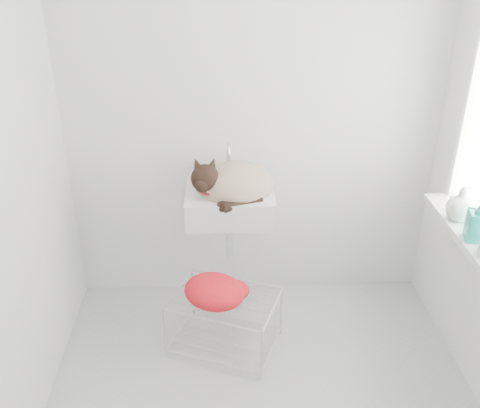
{
  "coord_description": "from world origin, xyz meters",
  "views": [
    {
      "loc": [
        -0.19,
        -1.97,
        2.17
      ],
      "look_at": [
        -0.09,
        0.5,
        0.88
      ],
      "focal_mm": 40.27,
      "sensor_mm": 36.0,
      "label": 1
    }
  ],
  "objects_px": {
    "cat": "(232,184)",
    "bottle_b": "(474,239)",
    "wire_rack": "(225,323)",
    "bottle_c": "(458,219)",
    "sink": "(229,189)"
  },
  "relations": [
    {
      "from": "cat",
      "to": "bottle_b",
      "type": "relative_size",
      "value": 2.14
    },
    {
      "from": "cat",
      "to": "wire_rack",
      "type": "xyz_separation_m",
      "value": [
        -0.05,
        -0.29,
        -0.74
      ]
    },
    {
      "from": "cat",
      "to": "bottle_c",
      "type": "relative_size",
      "value": 2.58
    },
    {
      "from": "bottle_b",
      "to": "bottle_c",
      "type": "xyz_separation_m",
      "value": [
        0.0,
        0.2,
        0.0
      ]
    },
    {
      "from": "sink",
      "to": "cat",
      "type": "distance_m",
      "value": 0.05
    },
    {
      "from": "bottle_b",
      "to": "wire_rack",
      "type": "bearing_deg",
      "value": 166.9
    },
    {
      "from": "wire_rack",
      "to": "bottle_c",
      "type": "relative_size",
      "value": 3.13
    },
    {
      "from": "wire_rack",
      "to": "bottle_b",
      "type": "height_order",
      "value": "bottle_b"
    },
    {
      "from": "wire_rack",
      "to": "bottle_c",
      "type": "distance_m",
      "value": 1.38
    },
    {
      "from": "bottle_c",
      "to": "wire_rack",
      "type": "bearing_deg",
      "value": 176.2
    },
    {
      "from": "bottle_c",
      "to": "bottle_b",
      "type": "bearing_deg",
      "value": -90.0
    },
    {
      "from": "wire_rack",
      "to": "bottle_b",
      "type": "distance_m",
      "value": 1.4
    },
    {
      "from": "cat",
      "to": "bottle_c",
      "type": "bearing_deg",
      "value": -20.62
    },
    {
      "from": "wire_rack",
      "to": "bottle_b",
      "type": "relative_size",
      "value": 2.6
    },
    {
      "from": "wire_rack",
      "to": "bottle_c",
      "type": "height_order",
      "value": "bottle_c"
    }
  ]
}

